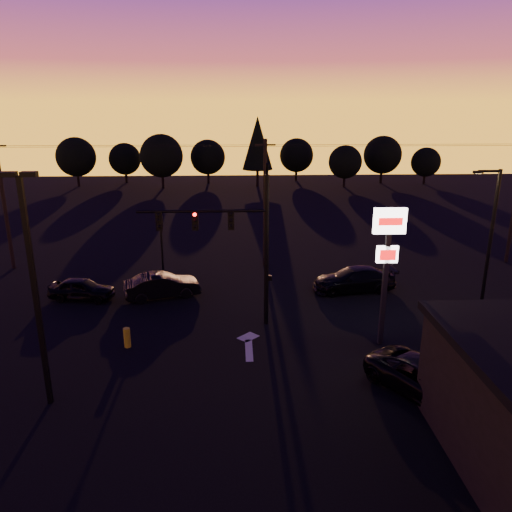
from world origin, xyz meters
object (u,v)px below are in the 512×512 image
(parking_lot_light, at_px, (33,278))
(car_right, at_px, (354,279))
(secondary_signal, at_px, (161,237))
(bollard, at_px, (127,338))
(streetlight, at_px, (490,235))
(car_left, at_px, (82,289))
(suv_parked, at_px, (426,379))
(car_mid, at_px, (162,285))
(pylon_sign, at_px, (388,248))
(traffic_signal_mast, at_px, (235,235))

(parking_lot_light, bearing_deg, car_right, 38.19)
(secondary_signal, xyz_separation_m, bollard, (-0.40, -9.88, -2.37))
(streetlight, distance_m, car_right, 8.18)
(parking_lot_light, distance_m, car_left, 11.97)
(parking_lot_light, distance_m, suv_parked, 15.74)
(parking_lot_light, relative_size, car_mid, 2.02)
(pylon_sign, height_order, suv_parked, pylon_sign)
(streetlight, relative_size, car_mid, 1.77)
(parking_lot_light, xyz_separation_m, car_right, (14.81, 11.65, -4.52))
(secondary_signal, height_order, parking_lot_light, parking_lot_light)
(streetlight, relative_size, car_right, 1.55)
(streetlight, height_order, car_right, streetlight)
(secondary_signal, height_order, pylon_sign, pylon_sign)
(parking_lot_light, relative_size, pylon_sign, 1.34)
(parking_lot_light, height_order, car_mid, parking_lot_light)
(pylon_sign, bearing_deg, car_mid, 150.51)
(bollard, xyz_separation_m, car_left, (-3.97, 6.28, 0.17))
(parking_lot_light, xyz_separation_m, suv_parked, (15.06, -0.01, -4.56))
(streetlight, bearing_deg, car_right, 154.53)
(car_left, bearing_deg, bollard, -139.58)
(car_right, distance_m, suv_parked, 11.66)
(pylon_sign, xyz_separation_m, bollard, (-12.40, 0.11, -4.42))
(suv_parked, bearing_deg, secondary_signal, 97.82)
(suv_parked, bearing_deg, traffic_signal_mast, 104.47)
(bollard, relative_size, car_left, 0.25)
(parking_lot_light, bearing_deg, streetlight, 21.65)
(secondary_signal, bearing_deg, car_mid, -83.06)
(secondary_signal, bearing_deg, suv_parked, -49.09)
(secondary_signal, distance_m, pylon_sign, 15.75)
(traffic_signal_mast, distance_m, secondary_signal, 9.19)
(secondary_signal, distance_m, suv_parked, 19.30)
(parking_lot_light, distance_m, bollard, 6.96)
(secondary_signal, distance_m, car_left, 6.07)
(car_left, height_order, car_mid, car_mid)
(bollard, bearing_deg, car_mid, 82.78)
(car_left, relative_size, car_mid, 0.86)
(suv_parked, bearing_deg, car_left, 114.14)
(parking_lot_light, height_order, suv_parked, parking_lot_light)
(streetlight, distance_m, car_mid, 19.02)
(secondary_signal, xyz_separation_m, parking_lot_light, (-2.50, -14.49, 2.41))
(secondary_signal, bearing_deg, bollard, -92.30)
(secondary_signal, distance_m, car_right, 12.80)
(traffic_signal_mast, height_order, secondary_signal, traffic_signal_mast)
(car_mid, bearing_deg, suv_parked, -149.38)
(car_left, height_order, car_right, car_right)
(pylon_sign, xyz_separation_m, streetlight, (6.91, 4.00, -0.49))
(bollard, bearing_deg, pylon_sign, -0.51)
(car_right, bearing_deg, bollard, -67.18)
(car_left, xyz_separation_m, suv_parked, (16.93, -10.90, 0.05))
(traffic_signal_mast, xyz_separation_m, car_right, (7.40, 4.65, -4.19))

